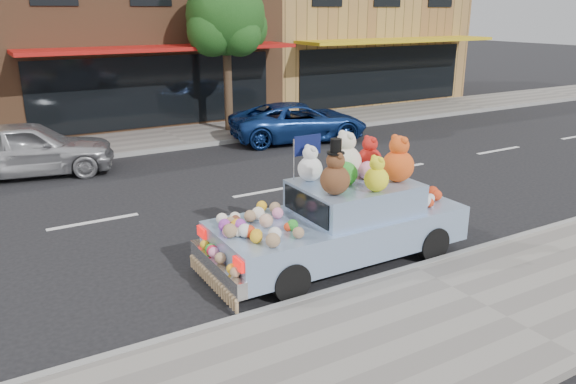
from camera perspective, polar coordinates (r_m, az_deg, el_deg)
ground at (r=13.26m, az=-2.07°, el=0.08°), size 120.00×120.00×0.00m
near_sidewalk at (r=8.54m, az=19.57°, el=-11.19°), size 60.00×3.00×0.12m
far_sidewalk at (r=19.03m, az=-11.47°, el=5.45°), size 60.00×3.00×0.12m
near_kerb at (r=9.43m, az=12.65°, el=-7.63°), size 60.00×0.12×0.13m
far_kerb at (r=17.65m, az=-9.84°, el=4.59°), size 60.00×0.12×0.13m
storefront_mid at (r=23.85m, az=-16.57°, el=16.25°), size 10.00×9.80×7.30m
storefront_right at (r=28.07m, az=4.48°, el=17.06°), size 10.00×9.80×7.30m
street_tree at (r=19.39m, az=-6.31°, el=16.76°), size 3.00×2.70×5.22m
car_silver at (r=15.80m, az=-24.99°, el=4.02°), size 4.46×2.49×1.43m
car_blue at (r=18.36m, az=1.12°, el=7.15°), size 4.80×2.95×1.24m
art_car at (r=9.41m, az=5.40°, el=-2.49°), size 4.49×1.79×2.23m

